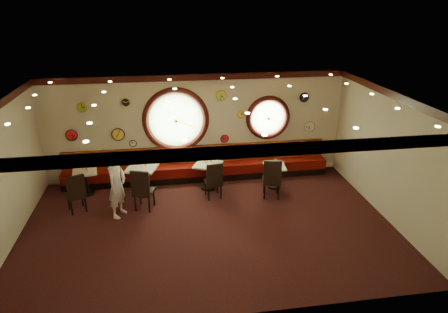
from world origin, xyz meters
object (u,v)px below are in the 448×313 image
table_d (274,174)px  condiment_b_bottle (145,162)px  table_c (208,173)px  condiment_a_bottle (86,168)px  waiter (117,185)px  condiment_b_salt (138,164)px  condiment_c_salt (205,162)px  table_a (86,179)px  chair_d (272,176)px  condiment_d_pepper (274,164)px  condiment_a_pepper (87,170)px  condiment_a_salt (83,169)px  condiment_d_salt (272,164)px  condiment_d_bottle (276,162)px  chair_a (76,191)px  condiment_c_pepper (207,163)px  condiment_c_bottle (211,159)px  chair_b (142,187)px  condiment_b_pepper (141,165)px  chair_c (214,178)px  table_b (143,177)px

table_d → condiment_b_bottle: (-3.69, 0.19, 0.52)m
table_c → table_d: (1.93, -0.21, -0.07)m
condiment_a_bottle → waiter: 1.72m
condiment_b_salt → condiment_c_salt: condiment_b_salt is taller
waiter → table_a: bearing=61.9°
chair_d → condiment_d_pepper: chair_d is taller
condiment_b_salt → condiment_a_pepper: 1.42m
condiment_a_salt → condiment_b_salt: size_ratio=0.86×
chair_d → condiment_d_salt: 0.69m
condiment_d_salt → condiment_b_bottle: condiment_b_bottle is taller
condiment_a_bottle → condiment_d_bottle: size_ratio=0.92×
chair_a → condiment_b_salt: (1.54, 0.88, 0.29)m
condiment_b_bottle → condiment_d_pepper: bearing=-2.9°
condiment_c_pepper → condiment_d_bottle: condiment_c_pepper is taller
condiment_b_salt → condiment_d_salt: size_ratio=1.11×
condiment_a_salt → condiment_c_bottle: 3.62m
chair_b → condiment_b_pepper: size_ratio=6.37×
condiment_a_bottle → condiment_a_salt: bearing=171.5°
condiment_a_bottle → condiment_a_pepper: bearing=-76.8°
condiment_c_salt → condiment_c_bottle: bearing=33.1°
condiment_c_salt → condiment_d_pepper: (1.96, -0.22, -0.10)m
condiment_a_salt → condiment_d_pepper: (5.41, -0.45, -0.03)m
chair_c → table_d: bearing=6.5°
chair_d → condiment_b_salt: bearing=178.5°
condiment_a_bottle → condiment_d_salt: bearing=-4.7°
condiment_a_bottle → condiment_c_bottle: 3.52m
table_c → chair_d: size_ratio=1.30×
condiment_b_pepper → waiter: (-0.55, -1.10, -0.05)m
table_b → condiment_b_bottle: (0.10, 0.08, 0.40)m
condiment_c_pepper → condiment_a_bottle: 3.39m
condiment_d_pepper → condiment_d_bottle: 0.13m
table_d → condiment_d_salt: bearing=175.8°
chair_b → waiter: (-0.60, -0.17, 0.20)m
chair_c → condiment_b_salt: chair_c is taller
condiment_c_salt → condiment_c_bottle: condiment_c_bottle is taller
condiment_b_salt → condiment_c_pepper: 1.94m
chair_c → condiment_d_pepper: (1.81, 0.45, 0.11)m
table_c → chair_a: chair_a is taller
table_d → condiment_c_salt: size_ratio=7.59×
condiment_b_salt → chair_d: bearing=-13.6°
table_d → condiment_a_pepper: size_ratio=7.82×
chair_c → condiment_b_pepper: (-1.98, 0.57, 0.30)m
table_a → condiment_a_pepper: 0.32m
condiment_b_bottle → waiter: (-0.68, -1.17, -0.08)m
table_b → condiment_a_pepper: (-1.53, 0.23, 0.22)m
condiment_c_salt → chair_c: bearing=-76.5°
condiment_c_pepper → condiment_a_bottle: bearing=174.8°
chair_b → chair_c: (1.93, 0.36, -0.05)m
chair_a → chair_b: 1.69m
table_c → condiment_b_pepper: bearing=-177.7°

